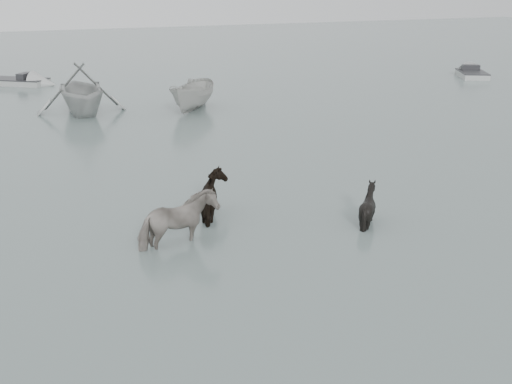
% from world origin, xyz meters
% --- Properties ---
extents(ground, '(140.00, 140.00, 0.00)m').
position_xyz_m(ground, '(0.00, 0.00, 0.00)').
color(ground, slate).
rests_on(ground, ground).
extents(pony_pinto, '(2.21, 1.42, 1.73)m').
position_xyz_m(pony_pinto, '(-2.93, 0.79, 0.86)').
color(pony_pinto, black).
rests_on(pony_pinto, ground).
extents(pony_dark, '(1.48, 1.69, 1.57)m').
position_xyz_m(pony_dark, '(-1.36, 2.44, 0.79)').
color(pony_dark, black).
rests_on(pony_dark, ground).
extents(pony_black, '(1.44, 1.33, 1.41)m').
position_xyz_m(pony_black, '(2.39, 0.41, 0.70)').
color(pony_black, black).
rests_on(pony_black, ground).
extents(rowboat_trail, '(4.43, 5.12, 2.68)m').
position_xyz_m(rowboat_trail, '(-3.04, 18.26, 1.34)').
color(rowboat_trail, '#AFB2AF').
rests_on(rowboat_trail, ground).
extents(boat_small, '(3.77, 4.29, 1.62)m').
position_xyz_m(boat_small, '(2.27, 17.02, 0.81)').
color(boat_small, '#ABABA7').
rests_on(boat_small, ground).
extents(skiff_port, '(3.33, 4.55, 0.75)m').
position_xyz_m(skiff_port, '(22.68, 20.69, 0.38)').
color(skiff_port, '#A8ABA8').
rests_on(skiff_port, ground).
extents(skiff_mid, '(5.37, 4.41, 0.75)m').
position_xyz_m(skiff_mid, '(-5.76, 28.70, 0.38)').
color(skiff_mid, '#9B9E9B').
rests_on(skiff_mid, ground).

